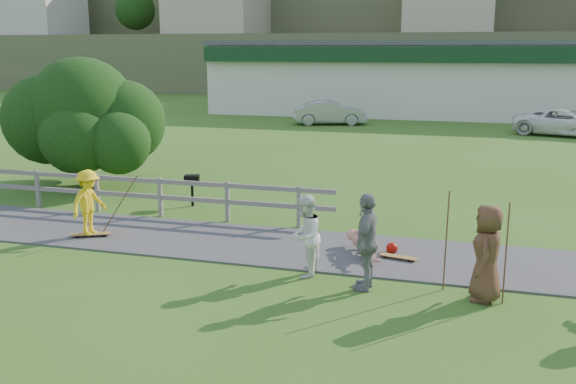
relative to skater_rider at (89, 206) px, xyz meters
name	(u,v)px	position (x,y,z in m)	size (l,w,h in m)	color
ground	(174,259)	(2.69, -0.90, -0.81)	(260.00, 260.00, 0.00)	#375D1A
path	(201,239)	(2.69, 0.60, -0.79)	(34.00, 3.00, 0.04)	#3C3C3E
fence	(78,185)	(-1.93, 2.40, -0.08)	(15.05, 0.10, 1.10)	slate
strip_mall	(444,77)	(6.69, 34.04, 1.77)	(32.50, 10.75, 5.10)	silver
skater_rider	(89,206)	(0.00, 0.00, 0.00)	(1.04, 0.60, 1.61)	yellow
skater_fallen	(364,244)	(6.72, 0.48, -0.51)	(1.62, 0.39, 0.59)	tan
spectator_a	(305,236)	(5.78, -1.11, 0.04)	(0.82, 0.64, 1.70)	white
spectator_b	(367,242)	(7.11, -1.50, 0.15)	(1.12, 0.47, 1.91)	gray
spectator_c	(487,253)	(9.33, -1.47, 0.11)	(0.89, 0.58, 1.83)	brown
car_silver	(330,113)	(0.38, 25.31, -0.07)	(1.55, 4.46, 1.47)	#9A9CA1
car_white	(565,122)	(13.61, 23.72, -0.09)	(2.39, 5.19, 1.44)	white
tree	(84,132)	(-3.70, 5.51, 1.03)	(5.80, 5.80, 3.67)	black
bbq	(192,191)	(1.04, 3.74, -0.34)	(0.43, 0.33, 0.93)	black
longboard_rider	(91,236)	(0.00, 0.00, -0.75)	(0.95, 0.23, 0.11)	brown
longboard_fallen	(398,259)	(7.52, 0.38, -0.76)	(0.82, 0.20, 0.09)	brown
helmet	(392,248)	(7.32, 0.83, -0.67)	(0.27, 0.27, 0.27)	#A20E06
pole_rider	(119,199)	(0.60, 0.40, 0.14)	(0.03, 0.03, 1.90)	brown
pole_spec_left	(446,241)	(8.58, -1.15, 0.18)	(0.03, 0.03, 1.98)	brown
pole_spec_right	(506,254)	(9.65, -1.54, 0.15)	(0.03, 0.03, 1.92)	brown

